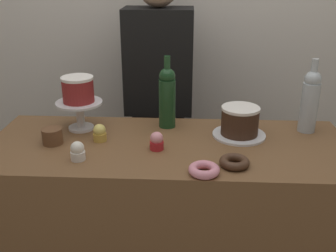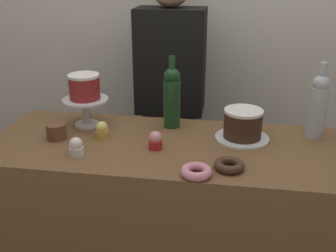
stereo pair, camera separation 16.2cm
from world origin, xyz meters
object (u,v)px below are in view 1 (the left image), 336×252
(chocolate_round_cake, at_px, (240,121))
(cupcake_lemon, at_px, (100,133))
(donut_chocolate, at_px, (234,162))
(barista_figure, at_px, (159,112))
(wine_bottle_clear, at_px, (310,100))
(cupcake_strawberry, at_px, (157,141))
(cookie_stack, at_px, (52,136))
(cake_stand_pedestal, at_px, (80,111))
(cupcake_vanilla, at_px, (78,151))
(donut_pink, at_px, (204,170))
(wine_bottle_green, at_px, (167,96))
(white_layer_cake, at_px, (78,89))

(chocolate_round_cake, distance_m, cupcake_lemon, 0.60)
(cupcake_lemon, height_order, donut_chocolate, cupcake_lemon)
(barista_figure, bearing_deg, wine_bottle_clear, -30.69)
(cupcake_strawberry, height_order, cookie_stack, cupcake_strawberry)
(cake_stand_pedestal, xyz_separation_m, cupcake_vanilla, (0.07, -0.30, -0.05))
(cupcake_lemon, xyz_separation_m, donut_pink, (0.43, -0.26, -0.02))
(barista_figure, bearing_deg, cupcake_lemon, -110.25)
(cake_stand_pedestal, bearing_deg, donut_chocolate, -26.23)
(chocolate_round_cake, bearing_deg, wine_bottle_green, 163.24)
(chocolate_round_cake, xyz_separation_m, barista_figure, (-0.38, 0.48, -0.14))
(cake_stand_pedestal, bearing_deg, cupcake_lemon, -47.94)
(cookie_stack, bearing_deg, white_layer_cake, 64.75)
(wine_bottle_clear, relative_size, cupcake_lemon, 4.38)
(donut_chocolate, bearing_deg, chocolate_round_cake, 80.23)
(chocolate_round_cake, height_order, cupcake_strawberry, chocolate_round_cake)
(chocolate_round_cake, height_order, barista_figure, barista_figure)
(chocolate_round_cake, height_order, wine_bottle_clear, wine_bottle_clear)
(wine_bottle_clear, height_order, cupcake_lemon, wine_bottle_clear)
(wine_bottle_green, distance_m, cupcake_lemon, 0.34)
(white_layer_cake, distance_m, wine_bottle_clear, 1.01)
(white_layer_cake, height_order, donut_pink, white_layer_cake)
(white_layer_cake, xyz_separation_m, wine_bottle_green, (0.39, 0.05, -0.04))
(wine_bottle_clear, xyz_separation_m, donut_chocolate, (-0.35, -0.35, -0.13))
(wine_bottle_clear, relative_size, cookie_stack, 3.87)
(white_layer_cake, bearing_deg, cookie_stack, -115.25)
(donut_chocolate, bearing_deg, cupcake_vanilla, 178.11)
(white_layer_cake, distance_m, cupcake_strawberry, 0.43)
(wine_bottle_green, distance_m, cupcake_vanilla, 0.49)
(cupcake_vanilla, bearing_deg, chocolate_round_cake, 22.26)
(donut_pink, relative_size, barista_figure, 0.07)
(white_layer_cake, distance_m, wine_bottle_green, 0.39)
(cupcake_vanilla, distance_m, cupcake_strawberry, 0.31)
(wine_bottle_green, relative_size, cupcake_strawberry, 4.38)
(donut_pink, height_order, barista_figure, barista_figure)
(donut_chocolate, relative_size, cookie_stack, 1.33)
(cupcake_strawberry, height_order, donut_pink, cupcake_strawberry)
(wine_bottle_clear, height_order, cookie_stack, wine_bottle_clear)
(cupcake_vanilla, height_order, cookie_stack, cupcake_vanilla)
(cake_stand_pedestal, relative_size, cupcake_strawberry, 2.76)
(chocolate_round_cake, xyz_separation_m, cookie_stack, (-0.78, -0.12, -0.04))
(cake_stand_pedestal, bearing_deg, wine_bottle_clear, 1.74)
(cookie_stack, height_order, barista_figure, barista_figure)
(cupcake_vanilla, bearing_deg, wine_bottle_clear, 19.51)
(wine_bottle_clear, relative_size, donut_chocolate, 2.91)
(cake_stand_pedestal, height_order, cupcake_vanilla, cake_stand_pedestal)
(cake_stand_pedestal, bearing_deg, cookie_stack, -115.25)
(cupcake_lemon, bearing_deg, chocolate_round_cake, 7.91)
(cupcake_strawberry, xyz_separation_m, cookie_stack, (-0.43, 0.03, -0.00))
(chocolate_round_cake, bearing_deg, cookie_stack, -171.21)
(white_layer_cake, height_order, wine_bottle_green, wine_bottle_green)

